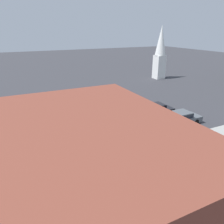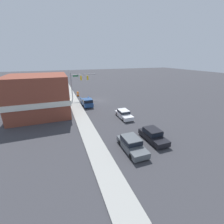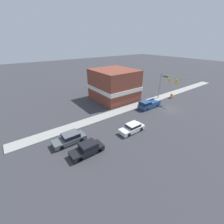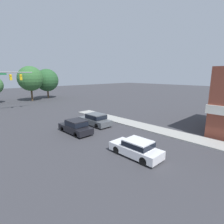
{
  "view_description": "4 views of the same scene",
  "coord_description": "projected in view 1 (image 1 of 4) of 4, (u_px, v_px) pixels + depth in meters",
  "views": [
    {
      "loc": [
        19.66,
        4.21,
        10.63
      ],
      "look_at": [
        0.36,
        13.57,
        2.42
      ],
      "focal_mm": 35.0,
      "sensor_mm": 36.0,
      "label": 1
    },
    {
      "loc": [
        9.23,
        35.27,
        10.26
      ],
      "look_at": [
        1.43,
        14.31,
        2.04
      ],
      "focal_mm": 24.0,
      "sensor_mm": 36.0,
      "label": 2
    },
    {
      "loc": [
        -16.22,
        27.77,
        13.71
      ],
      "look_at": [
        1.32,
        14.66,
        3.09
      ],
      "focal_mm": 24.0,
      "sensor_mm": 36.0,
      "label": 3
    },
    {
      "loc": [
        -12.04,
        4.57,
        6.51
      ],
      "look_at": [
        -0.78,
        16.12,
        3.05
      ],
      "focal_mm": 28.0,
      "sensor_mm": 36.0,
      "label": 4
    }
  ],
  "objects": [
    {
      "name": "car_lead",
      "position": [
        97.0,
        122.0,
        24.71
      ],
      "size": [
        1.76,
        4.4,
        1.42
      ],
      "color": "black",
      "rests_on": "ground"
    },
    {
      "name": "car_oncoming",
      "position": [
        181.0,
        118.0,
        25.73
      ],
      "size": [
        1.93,
        4.75,
        1.54
      ],
      "rotation": [
        0.0,
        0.0,
        3.14
      ],
      "color": "black",
      "rests_on": "ground"
    },
    {
      "name": "car_second_ahead",
      "position": [
        156.0,
        110.0,
        28.35
      ],
      "size": [
        1.86,
        4.49,
        1.54
      ],
      "color": "black",
      "rests_on": "ground"
    },
    {
      "name": "pickup_truck_parked",
      "position": [
        10.0,
        163.0,
        16.86
      ],
      "size": [
        1.98,
        5.36,
        1.81
      ],
      "color": "black",
      "rests_on": "ground"
    },
    {
      "name": "corner_brick_building",
      "position": [
        70.0,
        207.0,
        9.22
      ],
      "size": [
        10.33,
        9.57,
        7.32
      ],
      "color": "brown",
      "rests_on": "ground"
    },
    {
      "name": "church_steeple",
      "position": [
        160.0,
        51.0,
        47.85
      ],
      "size": [
        2.35,
        2.35,
        11.39
      ],
      "color": "white",
      "rests_on": "ground"
    }
  ]
}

